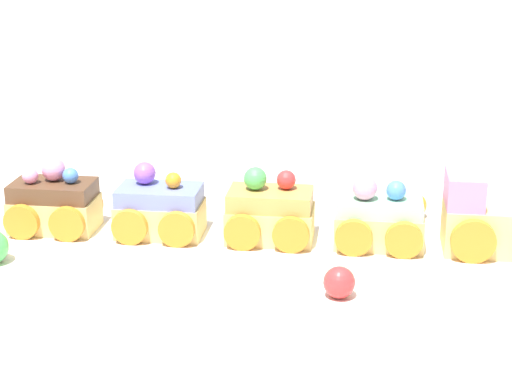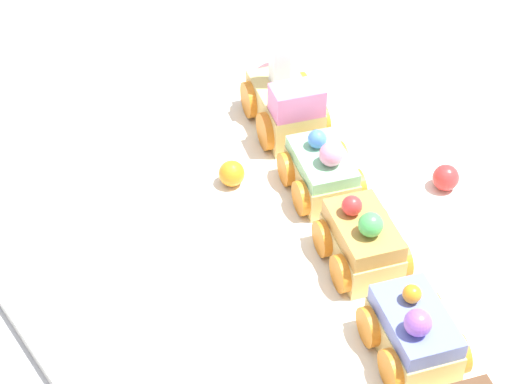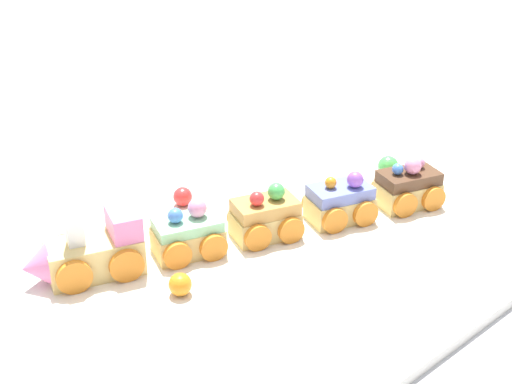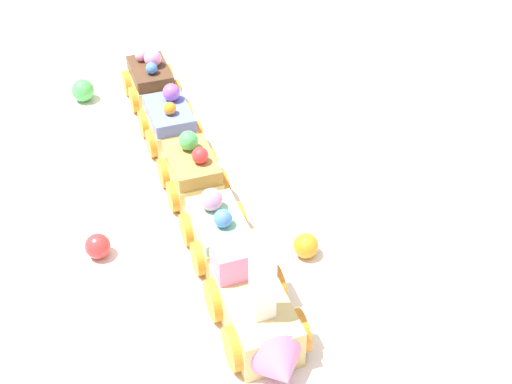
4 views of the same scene
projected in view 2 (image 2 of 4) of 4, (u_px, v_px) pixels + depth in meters
name	position (u px, v px, depth m)	size (l,w,h in m)	color
ground_plane	(292.00, 268.00, 0.73)	(10.00, 10.00, 0.00)	#B2B2B7
display_board	(292.00, 263.00, 0.73)	(0.79, 0.44, 0.01)	white
cake_train_locomotive	(282.00, 99.00, 0.85)	(0.13, 0.09, 0.11)	#E5C675
cake_car_mint	(322.00, 172.00, 0.77)	(0.09, 0.08, 0.06)	#E5C675
cake_car_caramel	(362.00, 242.00, 0.70)	(0.09, 0.08, 0.07)	#E5C675
cake_car_blueberry	(414.00, 334.00, 0.63)	(0.09, 0.08, 0.07)	#E5C675
gumball_orange	(232.00, 173.00, 0.79)	(0.02, 0.02, 0.02)	orange
gumball_red	(446.00, 178.00, 0.78)	(0.02, 0.02, 0.02)	red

